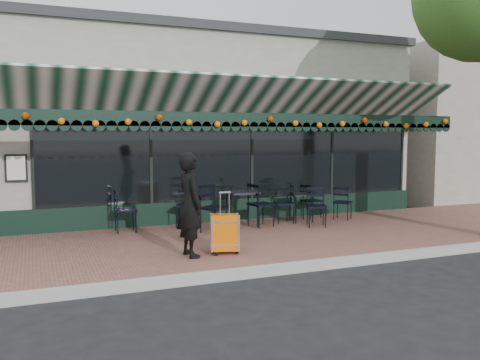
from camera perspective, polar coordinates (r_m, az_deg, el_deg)
name	(u,v)px	position (r m, az deg, el deg)	size (l,w,h in m)	color
ground	(271,273)	(8.07, 3.50, -10.42)	(80.00, 80.00, 0.00)	black
sidewalk	(226,243)	(9.84, -1.60, -7.11)	(18.00, 4.00, 0.15)	brown
curb	(273,270)	(7.99, 3.75, -10.04)	(18.00, 0.16, 0.15)	#9E9E99
restaurant_building	(156,131)	(15.22, -9.43, 5.50)	(12.00, 9.60, 4.50)	gray
woman	(190,205)	(8.40, -5.62, -2.76)	(0.63, 0.41, 1.73)	black
suitcase	(225,233)	(8.61, -1.72, -5.99)	(0.51, 0.37, 1.05)	#E06307
cafe_table_a	(300,197)	(11.79, 6.74, -1.87)	(0.52, 0.52, 0.65)	black
cafe_table_b	(242,195)	(11.07, 0.21, -1.70)	(0.63, 0.63, 0.77)	black
chair_a_left	(284,204)	(11.64, 5.00, -2.68)	(0.43, 0.43, 0.86)	black
chair_a_right	(311,201)	(12.36, 7.99, -2.34)	(0.41, 0.41, 0.83)	black
chair_a_front	(317,207)	(11.25, 8.59, -2.98)	(0.43, 0.43, 0.87)	black
chair_a_extra	(343,203)	(12.26, 11.46, -2.51)	(0.40, 0.40, 0.80)	black
chair_b_left	(186,206)	(11.16, -6.10, -2.93)	(0.45, 0.45, 0.90)	black
chair_b_right	(261,205)	(11.11, 2.37, -2.79)	(0.48, 0.48, 0.96)	black
chair_b_front	(215,208)	(10.41, -2.85, -3.21)	(0.50, 0.50, 1.00)	black
chair_solo	(125,211)	(10.74, -12.74, -3.37)	(0.45, 0.45, 0.89)	black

